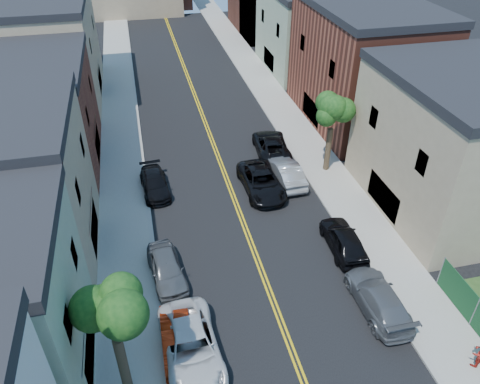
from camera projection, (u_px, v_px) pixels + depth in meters
sidewalk_left at (119, 133)px, 41.58m from camera, size 3.20×100.00×0.15m
sidewalk_right at (287, 115)px, 44.52m from camera, size 3.20×100.00×0.15m
curb_left at (139, 131)px, 41.91m from camera, size 0.30×100.00×0.15m
curb_right at (269, 117)px, 44.20m from camera, size 0.30×100.00×0.15m
bldg_left_tan_near at (2, 197)px, 25.96m from camera, size 9.00×10.00×9.00m
bldg_left_brick at (31, 120)px, 35.00m from camera, size 9.00×12.00×8.00m
bldg_left_tan_far at (47, 51)px, 45.70m from camera, size 9.00×16.00×9.50m
bldg_right_tan at (454, 149)px, 30.38m from camera, size 9.00×12.00×9.00m
bldg_right_brick at (362, 68)px, 41.23m from camera, size 9.00×14.00×10.00m
bldg_right_palegrn at (307, 32)px, 52.79m from camera, size 9.00×12.00×8.50m
tree_left_mid at (107, 298)px, 17.16m from camera, size 5.20×5.20×9.29m
tree_right_far at (334, 103)px, 33.30m from camera, size 4.40×4.40×8.03m
red_sedan at (177, 339)px, 22.71m from camera, size 1.53×4.17×1.37m
white_pickup at (191, 347)px, 22.21m from camera, size 2.92×5.86×1.60m
grey_car_left at (167, 268)px, 26.58m from camera, size 2.32×4.66×1.52m
black_car_left at (155, 184)px, 33.87m from camera, size 2.17×4.73×1.34m
grey_car_right at (378, 298)px, 24.74m from camera, size 2.16×5.27×1.53m
black_car_right at (344, 240)px, 28.58m from camera, size 2.10×4.77×1.60m
silver_car_right at (286, 172)px, 34.89m from camera, size 1.91×5.03×1.64m
dark_car_right_far at (271, 145)px, 38.33m from camera, size 3.17×5.88×1.57m
black_suv_lane at (261, 182)px, 33.86m from camera, size 2.75×5.72×1.57m
pedestrian_right at (480, 352)px, 21.65m from camera, size 0.97×0.81×1.82m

